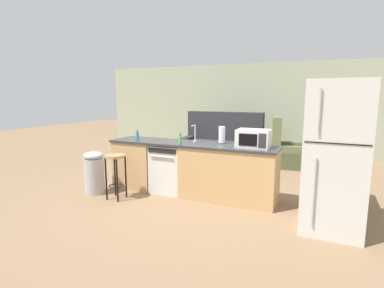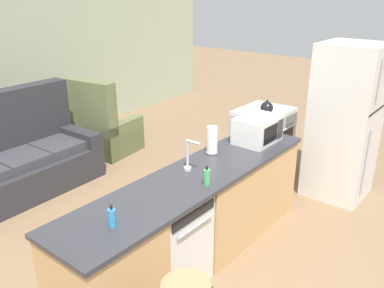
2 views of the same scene
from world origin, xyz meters
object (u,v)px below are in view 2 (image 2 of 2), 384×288
dishwasher (167,240)px  soap_bottle (207,177)px  microwave (258,129)px  dish_soap_bottle (112,218)px  stove_range (262,140)px  paper_towel_roll (212,141)px  couch (13,162)px  armchair (103,132)px  refrigerator (345,122)px  kettle (267,108)px

dishwasher → soap_bottle: bearing=-33.2°
microwave → dish_soap_bottle: (-2.10, -0.07, -0.07)m
dishwasher → stove_range: 2.66m
paper_towel_roll → couch: bearing=108.4°
dishwasher → microwave: size_ratio=1.68×
dishwasher → armchair: (1.60, 2.81, -0.07)m
stove_range → refrigerator: size_ratio=0.48×
microwave → paper_towel_roll: (-0.58, 0.19, -0.00)m
dishwasher → microwave: 1.59m
stove_range → kettle: bearing=-142.8°
microwave → kettle: size_ratio=2.44×
stove_range → soap_bottle: 2.47m
paper_towel_roll → soap_bottle: (-0.59, -0.38, -0.07)m
stove_range → paper_towel_roll: 1.84m
refrigerator → paper_towel_roll: refrigerator is taller
stove_range → soap_bottle: bearing=-162.1°
refrigerator → couch: 4.15m
refrigerator → dish_soap_bottle: refrigerator is taller
couch → soap_bottle: bearing=-85.2°
stove_range → paper_towel_roll: bearing=-168.0°
stove_range → dish_soap_bottle: 3.33m
stove_range → dish_soap_bottle: (-3.23, -0.62, 0.52)m
refrigerator → paper_towel_roll: bearing=156.8°
dishwasher → refrigerator: (2.60, -0.55, 0.52)m
stove_range → refrigerator: bearing=-90.0°
stove_range → soap_bottle: (-2.30, -0.74, 0.52)m
armchair → microwave: bearing=-92.7°
stove_range → paper_towel_roll: paper_towel_roll is taller
dish_soap_bottle → couch: bearing=75.9°
stove_range → dish_soap_bottle: bearing=-169.2°
dishwasher → paper_towel_roll: size_ratio=2.98×
microwave → soap_bottle: bearing=-170.6°
refrigerator → armchair: size_ratio=1.57×
paper_towel_roll → dish_soap_bottle: (-1.52, -0.26, -0.07)m
dishwasher → soap_bottle: 0.66m
paper_towel_roll → kettle: size_ratio=1.38×
microwave → dish_soap_bottle: bearing=-178.1°
soap_bottle → kettle: bearing=16.1°
stove_range → dish_soap_bottle: dish_soap_bottle is taller
dishwasher → refrigerator: size_ratio=0.45×
stove_range → armchair: size_ratio=0.75×
paper_towel_roll → microwave: bearing=-17.8°
refrigerator → armchair: (-1.00, 3.36, -0.59)m
dish_soap_bottle → kettle: size_ratio=0.86×
dishwasher → paper_towel_roll: bearing=11.7°
dishwasher → paper_towel_roll: (0.89, 0.18, 0.62)m
dishwasher → paper_towel_roll: paper_towel_roll is taller
refrigerator → kettle: bearing=99.7°
microwave → armchair: armchair is taller
couch → refrigerator: bearing=-51.8°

